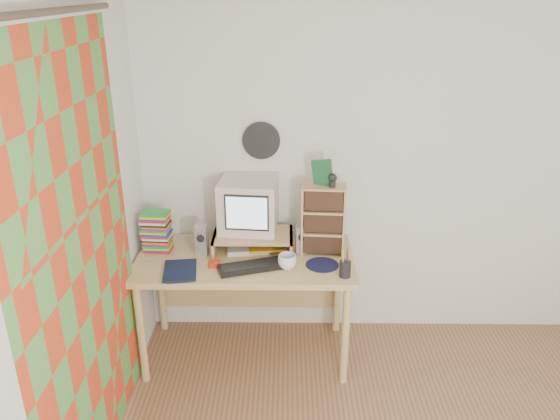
{
  "coord_description": "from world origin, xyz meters",
  "views": [
    {
      "loc": [
        -0.76,
        -1.76,
        2.37
      ],
      "look_at": [
        -0.8,
        1.33,
        1.1
      ],
      "focal_mm": 35.0,
      "sensor_mm": 36.0,
      "label": 1
    }
  ],
  "objects_px": {
    "desk": "(246,270)",
    "cd_rack": "(323,220)",
    "crt_monitor": "(248,207)",
    "keyboard": "(252,267)",
    "dvd_stack": "(157,233)",
    "mug": "(287,262)",
    "diary": "(163,270)"
  },
  "relations": [
    {
      "from": "desk",
      "to": "mug",
      "type": "xyz_separation_m",
      "value": [
        0.27,
        -0.21,
        0.18
      ]
    },
    {
      "from": "crt_monitor",
      "to": "dvd_stack",
      "type": "distance_m",
      "value": 0.62
    },
    {
      "from": "keyboard",
      "to": "diary",
      "type": "relative_size",
      "value": 1.72
    },
    {
      "from": "cd_rack",
      "to": "mug",
      "type": "height_order",
      "value": "cd_rack"
    },
    {
      "from": "crt_monitor",
      "to": "diary",
      "type": "height_order",
      "value": "crt_monitor"
    },
    {
      "from": "diary",
      "to": "desk",
      "type": "bearing_deg",
      "value": 23.14
    },
    {
      "from": "crt_monitor",
      "to": "diary",
      "type": "xyz_separation_m",
      "value": [
        -0.5,
        -0.38,
        -0.27
      ]
    },
    {
      "from": "cd_rack",
      "to": "diary",
      "type": "height_order",
      "value": "cd_rack"
    },
    {
      "from": "crt_monitor",
      "to": "dvd_stack",
      "type": "xyz_separation_m",
      "value": [
        -0.6,
        -0.06,
        -0.17
      ]
    },
    {
      "from": "keyboard",
      "to": "diary",
      "type": "distance_m",
      "value": 0.54
    },
    {
      "from": "cd_rack",
      "to": "diary",
      "type": "relative_size",
      "value": 1.92
    },
    {
      "from": "mug",
      "to": "keyboard",
      "type": "bearing_deg",
      "value": -177.37
    },
    {
      "from": "mug",
      "to": "dvd_stack",
      "type": "bearing_deg",
      "value": 164.42
    },
    {
      "from": "dvd_stack",
      "to": "cd_rack",
      "type": "distance_m",
      "value": 1.09
    },
    {
      "from": "desk",
      "to": "cd_rack",
      "type": "height_order",
      "value": "cd_rack"
    },
    {
      "from": "dvd_stack",
      "to": "mug",
      "type": "xyz_separation_m",
      "value": [
        0.86,
        -0.24,
        -0.08
      ]
    },
    {
      "from": "desk",
      "to": "cd_rack",
      "type": "distance_m",
      "value": 0.62
    },
    {
      "from": "cd_rack",
      "to": "mug",
      "type": "bearing_deg",
      "value": -131.67
    },
    {
      "from": "crt_monitor",
      "to": "keyboard",
      "type": "bearing_deg",
      "value": -77.24
    },
    {
      "from": "cd_rack",
      "to": "keyboard",
      "type": "bearing_deg",
      "value": -148.34
    },
    {
      "from": "keyboard",
      "to": "dvd_stack",
      "type": "xyz_separation_m",
      "value": [
        -0.64,
        0.25,
        0.11
      ]
    },
    {
      "from": "diary",
      "to": "mug",
      "type": "bearing_deg",
      "value": -2.05
    },
    {
      "from": "keyboard",
      "to": "dvd_stack",
      "type": "relative_size",
      "value": 1.69
    },
    {
      "from": "desk",
      "to": "cd_rack",
      "type": "bearing_deg",
      "value": 1.69
    },
    {
      "from": "desk",
      "to": "dvd_stack",
      "type": "xyz_separation_m",
      "value": [
        -0.58,
        0.03,
        0.26
      ]
    },
    {
      "from": "crt_monitor",
      "to": "mug",
      "type": "height_order",
      "value": "crt_monitor"
    },
    {
      "from": "keyboard",
      "to": "mug",
      "type": "distance_m",
      "value": 0.22
    },
    {
      "from": "keyboard",
      "to": "cd_rack",
      "type": "relative_size",
      "value": 0.89
    },
    {
      "from": "desk",
      "to": "diary",
      "type": "xyz_separation_m",
      "value": [
        -0.48,
        -0.29,
        0.16
      ]
    },
    {
      "from": "mug",
      "to": "diary",
      "type": "bearing_deg",
      "value": -174.14
    },
    {
      "from": "cd_rack",
      "to": "dvd_stack",
      "type": "bearing_deg",
      "value": -176.87
    },
    {
      "from": "cd_rack",
      "to": "crt_monitor",
      "type": "bearing_deg",
      "value": 175.37
    }
  ]
}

